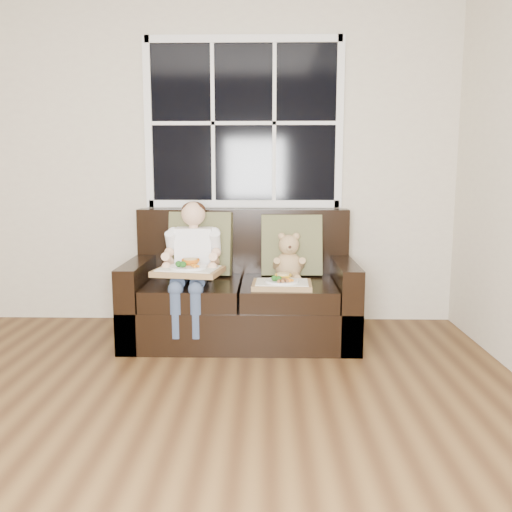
{
  "coord_description": "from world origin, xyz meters",
  "views": [
    {
      "loc": [
        0.69,
        -2.05,
        1.27
      ],
      "look_at": [
        0.61,
        1.85,
        0.65
      ],
      "focal_mm": 38.0,
      "sensor_mm": 36.0,
      "label": 1
    }
  ],
  "objects_px": {
    "loveseat": "(242,297)",
    "tray_right": "(282,283)",
    "tray_left": "(189,270)",
    "teddy_bear": "(289,260)",
    "child": "(192,255)"
  },
  "relations": [
    {
      "from": "teddy_bear",
      "to": "tray_left",
      "type": "xyz_separation_m",
      "value": [
        -0.72,
        -0.33,
        -0.02
      ]
    },
    {
      "from": "teddy_bear",
      "to": "tray_right",
      "type": "xyz_separation_m",
      "value": [
        -0.06,
        -0.32,
        -0.12
      ]
    },
    {
      "from": "loveseat",
      "to": "tray_left",
      "type": "height_order",
      "value": "loveseat"
    },
    {
      "from": "child",
      "to": "tray_left",
      "type": "xyz_separation_m",
      "value": [
        -0.0,
        -0.2,
        -0.08
      ]
    },
    {
      "from": "loveseat",
      "to": "tray_left",
      "type": "bearing_deg",
      "value": -138.45
    },
    {
      "from": "child",
      "to": "tray_left",
      "type": "bearing_deg",
      "value": -90.31
    },
    {
      "from": "child",
      "to": "tray_right",
      "type": "height_order",
      "value": "child"
    },
    {
      "from": "loveseat",
      "to": "child",
      "type": "distance_m",
      "value": 0.51
    },
    {
      "from": "tray_right",
      "to": "child",
      "type": "bearing_deg",
      "value": 166.45
    },
    {
      "from": "loveseat",
      "to": "tray_right",
      "type": "relative_size",
      "value": 3.97
    },
    {
      "from": "teddy_bear",
      "to": "tray_right",
      "type": "relative_size",
      "value": 0.86
    },
    {
      "from": "loveseat",
      "to": "tray_right",
      "type": "distance_m",
      "value": 0.46
    },
    {
      "from": "tray_left",
      "to": "teddy_bear",
      "type": "bearing_deg",
      "value": 35.09
    },
    {
      "from": "teddy_bear",
      "to": "tray_right",
      "type": "distance_m",
      "value": 0.34
    },
    {
      "from": "loveseat",
      "to": "teddy_bear",
      "type": "distance_m",
      "value": 0.46
    }
  ]
}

